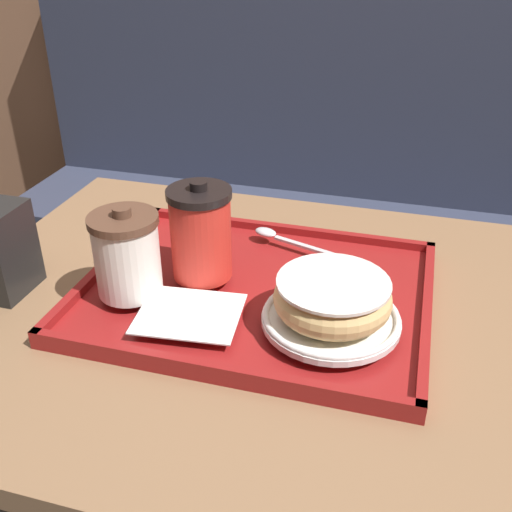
% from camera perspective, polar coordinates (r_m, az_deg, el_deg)
% --- Properties ---
extents(booth_bench, '(1.58, 0.44, 1.00)m').
position_cam_1_polar(booth_bench, '(1.75, 3.63, 0.69)').
color(booth_bench, '#33384C').
rests_on(booth_bench, ground_plane).
extents(cafe_table, '(0.80, 0.68, 0.71)m').
position_cam_1_polar(cafe_table, '(0.91, -1.16, -13.75)').
color(cafe_table, '#846042').
rests_on(cafe_table, ground_plane).
extents(serving_tray, '(0.45, 0.36, 0.02)m').
position_cam_1_polar(serving_tray, '(0.80, 0.00, -3.51)').
color(serving_tray, maroon).
rests_on(serving_tray, cafe_table).
extents(napkin_paper, '(0.13, 0.12, 0.00)m').
position_cam_1_polar(napkin_paper, '(0.74, -6.36, -5.46)').
color(napkin_paper, white).
rests_on(napkin_paper, serving_tray).
extents(coffee_cup_front, '(0.09, 0.09, 0.12)m').
position_cam_1_polar(coffee_cup_front, '(0.77, -12.20, 0.20)').
color(coffee_cup_front, white).
rests_on(coffee_cup_front, serving_tray).
extents(coffee_cup_rear, '(0.08, 0.08, 0.14)m').
position_cam_1_polar(coffee_cup_rear, '(0.78, -5.28, 2.21)').
color(coffee_cup_rear, red).
rests_on(coffee_cup_rear, serving_tray).
extents(plate_with_chocolate_donut, '(0.17, 0.17, 0.01)m').
position_cam_1_polar(plate_with_chocolate_donut, '(0.72, 7.15, -5.84)').
color(plate_with_chocolate_donut, white).
rests_on(plate_with_chocolate_donut, serving_tray).
extents(donut_chocolate_glazed, '(0.14, 0.14, 0.04)m').
position_cam_1_polar(donut_chocolate_glazed, '(0.70, 7.30, -3.90)').
color(donut_chocolate_glazed, '#DBB270').
rests_on(donut_chocolate_glazed, plate_with_chocolate_donut).
extents(spoon, '(0.16, 0.07, 0.01)m').
position_cam_1_polar(spoon, '(0.90, 2.39, 1.77)').
color(spoon, silver).
rests_on(spoon, serving_tray).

